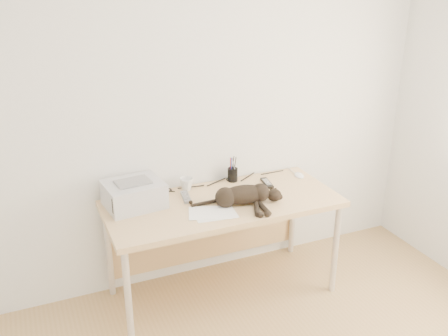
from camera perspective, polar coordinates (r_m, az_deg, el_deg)
name	(u,v)px	position (r m, az deg, el deg)	size (l,w,h in m)	color
wall_back	(203,109)	(3.53, -2.46, 6.78)	(3.50, 3.50, 0.00)	silver
desk	(218,213)	(3.54, -0.70, -5.19)	(1.60, 0.70, 0.74)	tan
printer	(134,194)	(3.37, -10.27, -2.93)	(0.40, 0.35, 0.18)	silver
papers	(212,213)	(3.24, -1.33, -5.19)	(0.33, 0.27, 0.01)	white
cat	(242,196)	(3.34, 2.03, -3.23)	(0.61, 0.36, 0.14)	black
mug	(187,184)	(3.57, -4.30, -1.85)	(0.10, 0.10, 0.09)	white
pen_cup	(233,174)	(3.71, 1.00, -0.74)	(0.07, 0.07, 0.19)	black
remote_grey	(186,197)	(3.46, -4.38, -3.33)	(0.05, 0.18, 0.02)	gray
remote_black	(267,183)	(3.68, 4.92, -1.72)	(0.05, 0.17, 0.02)	black
mouse	(299,174)	(3.85, 8.59, -0.68)	(0.07, 0.11, 0.04)	white
cable_tangle	(206,184)	(3.67, -2.04, -1.79)	(1.36, 0.08, 0.01)	black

